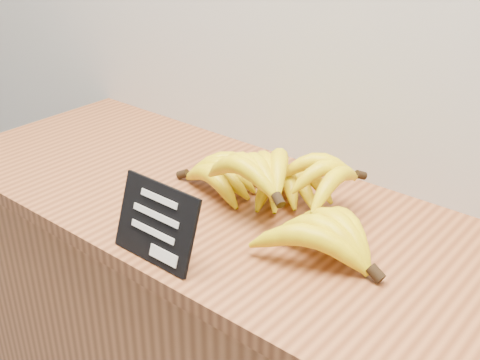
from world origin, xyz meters
name	(u,v)px	position (x,y,z in m)	size (l,w,h in m)	color
counter_top	(257,220)	(-0.04, 2.75, 0.92)	(1.49, 0.54, 0.03)	#99572F
chalkboard_sign	(156,223)	(-0.08, 2.53, 0.99)	(0.17, 0.01, 0.13)	black
banana_pile	(279,193)	(0.00, 2.76, 0.98)	(0.50, 0.38, 0.12)	yellow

